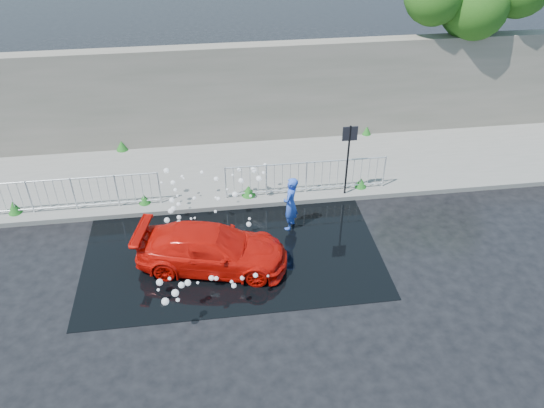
{
  "coord_description": "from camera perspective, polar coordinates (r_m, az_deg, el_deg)",
  "views": [
    {
      "loc": [
        0.09,
        -10.33,
        9.43
      ],
      "look_at": [
        1.7,
        1.62,
        1.0
      ],
      "focal_mm": 35.0,
      "sensor_mm": 36.0,
      "label": 1
    }
  ],
  "objects": [
    {
      "name": "retaining_wall",
      "position": [
        19.08,
        -7.46,
        11.43
      ],
      "size": [
        30.0,
        0.6,
        3.5
      ],
      "primitive_type": "cube",
      "color": "#5E5C4F",
      "rests_on": "pavement"
    },
    {
      "name": "weeds",
      "position": [
        17.41,
        -8.04,
        3.06
      ],
      "size": [
        12.17,
        3.93,
        0.4
      ],
      "color": "#15521A",
      "rests_on": "pavement"
    },
    {
      "name": "sign_post",
      "position": [
        16.02,
        8.24,
        5.83
      ],
      "size": [
        0.45,
        0.06,
        2.5
      ],
      "color": "black",
      "rests_on": "ground"
    },
    {
      "name": "pavement",
      "position": [
        17.96,
        -6.83,
        3.3
      ],
      "size": [
        30.0,
        4.0,
        0.15
      ],
      "primitive_type": "cube",
      "color": "slate",
      "rests_on": "ground"
    },
    {
      "name": "railing_right",
      "position": [
        16.47,
        3.7,
        3.02
      ],
      "size": [
        5.05,
        0.05,
        1.1
      ],
      "color": "silver",
      "rests_on": "pavement"
    },
    {
      "name": "puddle",
      "position": [
        14.74,
        -4.31,
        -4.89
      ],
      "size": [
        8.0,
        5.0,
        0.01
      ],
      "primitive_type": "cube",
      "color": "black",
      "rests_on": "ground"
    },
    {
      "name": "person",
      "position": [
        15.02,
        2.0,
        0.03
      ],
      "size": [
        0.64,
        0.72,
        1.66
      ],
      "primitive_type": "imported",
      "rotation": [
        0.0,
        0.0,
        -2.06
      ],
      "color": "blue",
      "rests_on": "ground"
    },
    {
      "name": "red_car",
      "position": [
        13.93,
        -6.45,
        -4.8
      ],
      "size": [
        4.18,
        2.43,
        1.14
      ],
      "primitive_type": "imported",
      "rotation": [
        0.0,
        0.0,
        1.35
      ],
      "color": "red",
      "rests_on": "ground"
    },
    {
      "name": "railing_left",
      "position": [
        16.72,
        -20.59,
        1.14
      ],
      "size": [
        5.05,
        0.05,
        1.1
      ],
      "color": "silver",
      "rests_on": "pavement"
    },
    {
      "name": "ground",
      "position": [
        13.99,
        -6.07,
        -7.67
      ],
      "size": [
        90.0,
        90.0,
        0.0
      ],
      "primitive_type": "plane",
      "color": "black",
      "rests_on": "ground"
    },
    {
      "name": "curb",
      "position": [
        16.28,
        -6.58,
        -0.34
      ],
      "size": [
        30.0,
        0.25,
        0.16
      ],
      "primitive_type": "cube",
      "color": "slate",
      "rests_on": "ground"
    },
    {
      "name": "water_spray",
      "position": [
        14.71,
        -7.33,
        -1.62
      ],
      "size": [
        3.66,
        5.64,
        1.01
      ],
      "color": "white",
      "rests_on": "ground"
    }
  ]
}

